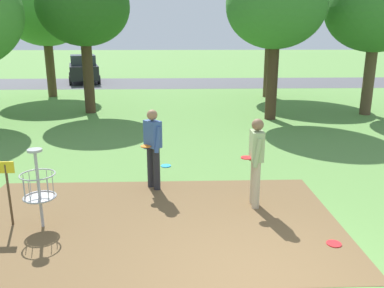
# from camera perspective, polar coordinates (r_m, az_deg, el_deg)

# --- Properties ---
(dirt_tee_pad) EXTENTS (6.64, 3.93, 0.01)m
(dirt_tee_pad) POSITION_cam_1_polar(r_m,az_deg,el_deg) (7.12, -6.12, -11.10)
(dirt_tee_pad) COLOR brown
(dirt_tee_pad) RESTS_ON ground
(disc_golf_basket) EXTENTS (0.98, 0.58, 1.39)m
(disc_golf_basket) POSITION_cam_1_polar(r_m,az_deg,el_deg) (7.12, -21.75, -5.59)
(disc_golf_basket) COLOR #9E9EA3
(disc_golf_basket) RESTS_ON ground
(player_foreground_watching) EXTENTS (0.40, 0.47, 1.71)m
(player_foreground_watching) POSITION_cam_1_polar(r_m,az_deg,el_deg) (7.46, 9.25, -1.96)
(player_foreground_watching) COLOR tan
(player_foreground_watching) RESTS_ON ground
(player_throwing) EXTENTS (0.45, 0.46, 1.71)m
(player_throwing) POSITION_cam_1_polar(r_m,az_deg,el_deg) (8.26, -5.69, -0.10)
(player_throwing) COLOR #232328
(player_throwing) RESTS_ON ground
(frisbee_far_right) EXTENTS (0.23, 0.23, 0.02)m
(frisbee_far_right) POSITION_cam_1_polar(r_m,az_deg,el_deg) (6.78, 19.85, -13.43)
(frisbee_far_right) COLOR red
(frisbee_far_right) RESTS_ON ground
(frisbee_scattered_a) EXTENTS (0.25, 0.25, 0.02)m
(frisbee_scattered_a) POSITION_cam_1_polar(r_m,az_deg,el_deg) (9.91, -3.80, -3.17)
(frisbee_scattered_a) COLOR #1E93DB
(frisbee_scattered_a) RESTS_ON ground
(tree_near_left) EXTENTS (4.58, 4.58, 6.66)m
(tree_near_left) POSITION_cam_1_polar(r_m,az_deg,el_deg) (21.13, 11.49, 19.40)
(tree_near_left) COLOR #4C3823
(tree_near_left) RESTS_ON ground
(tree_mid_center) EXTENTS (3.95, 3.95, 5.85)m
(tree_mid_center) POSITION_cam_1_polar(r_m,az_deg,el_deg) (17.53, 25.23, 17.33)
(tree_mid_center) COLOR brown
(tree_mid_center) RESTS_ON ground
(tree_mid_right) EXTENTS (3.63, 3.63, 5.73)m
(tree_mid_right) POSITION_cam_1_polar(r_m,az_deg,el_deg) (15.40, 12.06, 18.88)
(tree_mid_right) COLOR #422D1E
(tree_mid_right) RESTS_ON ground
(tree_far_left) EXTENTS (4.26, 4.26, 6.21)m
(tree_far_left) POSITION_cam_1_polar(r_m,az_deg,el_deg) (22.09, -20.53, 17.75)
(tree_far_left) COLOR #4C3823
(tree_far_left) RESTS_ON ground
(tree_far_center) EXTENTS (3.63, 3.63, 5.80)m
(tree_far_center) POSITION_cam_1_polar(r_m,az_deg,el_deg) (16.94, -15.44, 18.57)
(tree_far_center) COLOR #422D1E
(tree_far_center) RESTS_ON ground
(parking_lot_strip) EXTENTS (36.00, 6.00, 0.01)m
(parking_lot_strip) POSITION_cam_1_polar(r_m,az_deg,el_deg) (26.99, 0.25, 8.84)
(parking_lot_strip) COLOR #4C4C51
(parking_lot_strip) RESTS_ON ground
(parked_car_leftmost) EXTENTS (2.79, 4.52, 1.84)m
(parked_car_leftmost) POSITION_cam_1_polar(r_m,az_deg,el_deg) (28.21, -15.42, 10.46)
(parked_car_leftmost) COLOR black
(parked_car_leftmost) RESTS_ON ground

